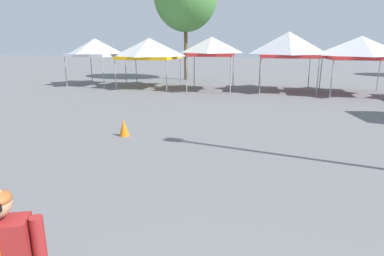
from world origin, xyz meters
The scene contains 6 objects.
canopy_tent_far_right centered at (-11.38, 20.20, 2.61)m, with size 3.29×3.29×3.21m.
canopy_tent_far_left centered at (-7.25, 19.96, 2.55)m, with size 3.64×3.64×3.23m.
canopy_tent_right_of_center centered at (-2.95, 19.38, 2.70)m, with size 2.91×2.91×3.27m.
canopy_tent_behind_center centered at (1.59, 20.25, 2.81)m, with size 3.50×3.50×3.57m.
canopy_tent_behind_left centered at (5.50, 19.93, 2.65)m, with size 3.71×3.71×3.29m.
traffic_cone_lot_center centered at (-3.66, 8.57, 0.28)m, with size 0.32×0.32×0.56m, color orange.
Camera 1 is at (0.94, -0.55, 2.89)m, focal length 30.14 mm.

